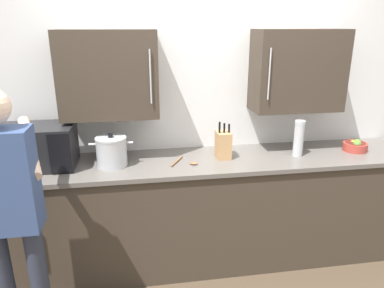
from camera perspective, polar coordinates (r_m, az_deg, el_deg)
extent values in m
cube|color=white|center=(3.13, 1.55, 6.96)|extent=(3.96, 0.10, 2.69)
cube|color=#3D3328|center=(2.83, -13.11, 10.70)|extent=(0.73, 0.32, 0.65)
cylinder|color=#B7BABF|center=(2.65, -6.60, 10.55)|extent=(0.01, 0.01, 0.39)
cube|color=#3D3328|center=(3.12, 16.41, 11.12)|extent=(0.73, 0.32, 0.65)
cylinder|color=#B7BABF|center=(2.84, 12.20, 10.78)|extent=(0.01, 0.01, 0.39)
cube|color=#3D3328|center=(3.11, 2.63, -10.76)|extent=(3.40, 0.59, 0.90)
cube|color=#605B56|center=(2.91, 2.76, -2.67)|extent=(3.44, 0.63, 0.03)
cube|color=black|center=(3.11, 3.60, -19.78)|extent=(3.40, 0.04, 0.09)
cube|color=black|center=(2.93, -23.29, -0.37)|extent=(0.54, 0.36, 0.32)
cube|color=beige|center=(2.94, -24.76, -0.50)|extent=(0.35, 0.31, 0.26)
cube|color=black|center=(2.72, -20.20, -1.44)|extent=(0.15, 0.01, 0.29)
cube|color=tan|center=(2.90, 4.96, -0.13)|extent=(0.11, 0.15, 0.22)
cylinder|color=black|center=(2.83, 4.40, 2.64)|extent=(0.02, 0.02, 0.09)
cylinder|color=black|center=(2.84, 5.15, 2.54)|extent=(0.02, 0.02, 0.08)
cylinder|color=black|center=(2.85, 5.90, 2.50)|extent=(0.02, 0.02, 0.07)
cylinder|color=#B7BABF|center=(3.05, 16.56, 0.59)|extent=(0.08, 0.08, 0.27)
cylinder|color=#B7BABF|center=(3.01, 16.82, 3.29)|extent=(0.08, 0.08, 0.03)
cylinder|color=#B7BABF|center=(2.79, -12.63, -1.35)|extent=(0.23, 0.23, 0.21)
cylinder|color=#B7BABF|center=(2.76, -12.80, 0.87)|extent=(0.23, 0.23, 0.02)
cylinder|color=black|center=(2.75, -12.83, 1.32)|extent=(0.04, 0.04, 0.03)
cylinder|color=#B7BABF|center=(2.78, -15.60, -0.06)|extent=(0.05, 0.02, 0.02)
cylinder|color=#B7BABF|center=(2.76, -9.85, 0.23)|extent=(0.05, 0.02, 0.02)
cylinder|color=#AD3D33|center=(3.38, 24.45, -0.38)|extent=(0.20, 0.20, 0.07)
cylinder|color=#561E19|center=(3.38, 24.49, -0.14)|extent=(0.17, 0.17, 0.05)
sphere|color=#5B9333|center=(3.36, 24.89, 0.03)|extent=(0.05, 0.05, 0.05)
sphere|color=#5B9333|center=(3.40, 24.75, 0.28)|extent=(0.05, 0.05, 0.05)
sphere|color=orange|center=(3.39, 24.18, 0.25)|extent=(0.04, 0.04, 0.04)
sphere|color=#5B9333|center=(3.33, 24.70, -0.03)|extent=(0.06, 0.06, 0.06)
cylinder|color=brown|center=(2.83, -2.42, -2.74)|extent=(0.12, 0.20, 0.01)
ellipsoid|color=brown|center=(2.78, 0.27, -3.08)|extent=(0.08, 0.07, 0.02)
cylinder|color=#282D3D|center=(2.58, -22.92, -20.09)|extent=(0.11, 0.11, 0.84)
cube|color=#334775|center=(2.26, -27.67, -5.27)|extent=(0.34, 0.20, 0.60)
cylinder|color=beige|center=(2.37, -24.41, -0.39)|extent=(0.22, 0.47, 0.29)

